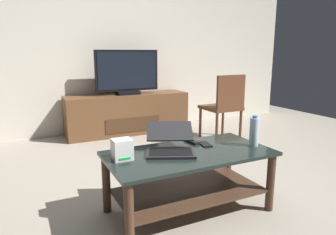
{
  "coord_description": "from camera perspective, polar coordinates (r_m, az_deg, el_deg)",
  "views": [
    {
      "loc": [
        -1.18,
        -2.1,
        1.16
      ],
      "look_at": [
        -0.05,
        0.22,
        0.61
      ],
      "focal_mm": 32.63,
      "sensor_mm": 36.0,
      "label": 1
    }
  ],
  "objects": [
    {
      "name": "laptop",
      "position": [
        2.21,
        0.41,
        -4.89
      ],
      "size": [
        0.47,
        0.49,
        0.18
      ],
      "color": "black",
      "rests_on": "coffee_table"
    },
    {
      "name": "tv_remote",
      "position": [
        2.43,
        4.39,
        -4.46
      ],
      "size": [
        0.06,
        0.16,
        0.02
      ],
      "primitive_type": "cube",
      "rotation": [
        0.0,
        0.0,
        0.09
      ],
      "color": "black",
      "rests_on": "coffee_table"
    },
    {
      "name": "back_wall",
      "position": [
        4.64,
        -11.69,
        14.81
      ],
      "size": [
        6.4,
        0.12,
        2.8
      ],
      "primitive_type": "cube",
      "color": "beige",
      "rests_on": "ground"
    },
    {
      "name": "dining_chair",
      "position": [
        4.02,
        10.5,
        2.45
      ],
      "size": [
        0.45,
        0.45,
        0.89
      ],
      "color": "#59331E",
      "rests_on": "ground"
    },
    {
      "name": "router_box",
      "position": [
        2.06,
        -8.56,
        -5.91
      ],
      "size": [
        0.13,
        0.11,
        0.14
      ],
      "color": "white",
      "rests_on": "coffee_table"
    },
    {
      "name": "television",
      "position": [
        4.38,
        -7.61,
        8.19
      ],
      "size": [
        0.91,
        0.2,
        0.62
      ],
      "color": "black",
      "rests_on": "media_cabinet"
    },
    {
      "name": "media_cabinet",
      "position": [
        4.48,
        -7.49,
        0.71
      ],
      "size": [
        1.76,
        0.45,
        0.57
      ],
      "color": "brown",
      "rests_on": "ground"
    },
    {
      "name": "coffee_table",
      "position": [
        2.26,
        3.93,
        -9.89
      ],
      "size": [
        1.19,
        0.61,
        0.46
      ],
      "color": "black",
      "rests_on": "ground"
    },
    {
      "name": "ground_plane",
      "position": [
        2.67,
        3.07,
        -13.69
      ],
      "size": [
        7.68,
        7.68,
        0.0
      ],
      "primitive_type": "plane",
      "color": "#9E9384"
    },
    {
      "name": "water_bottle_near",
      "position": [
        2.41,
        15.79,
        -2.56
      ],
      "size": [
        0.07,
        0.07,
        0.24
      ],
      "color": "silver",
      "rests_on": "coffee_table"
    },
    {
      "name": "cell_phone",
      "position": [
        2.39,
        6.94,
        -4.96
      ],
      "size": [
        0.09,
        0.15,
        0.01
      ],
      "primitive_type": "cube",
      "rotation": [
        0.0,
        0.0,
        -0.18
      ],
      "color": "black",
      "rests_on": "coffee_table"
    }
  ]
}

